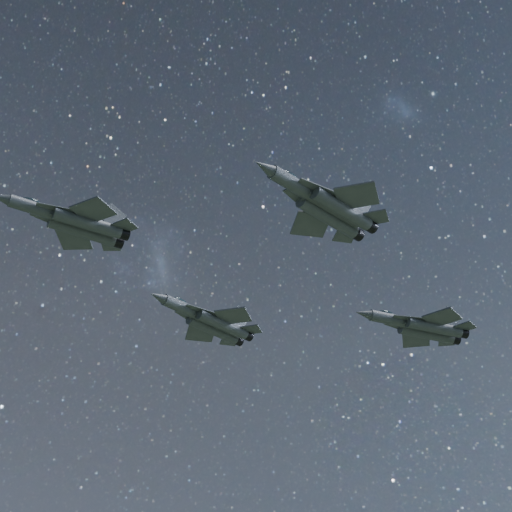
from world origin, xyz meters
TOP-DOWN VIEW (x-y plane):
  - jet_lead at (-18.22, 3.84)m, footprint 15.18×10.53m
  - jet_left at (4.60, 11.58)m, footprint 16.12×11.32m
  - jet_right at (-0.07, -14.69)m, footprint 16.35×11.54m
  - jet_slot at (25.28, -4.62)m, footprint 15.83×10.66m

SIDE VIEW (x-z plane):
  - jet_slot at x=25.28m, z-range 151.53..155.53m
  - jet_left at x=4.60m, z-range 152.17..156.23m
  - jet_right at x=-0.07m, z-range 152.20..156.34m
  - jet_lead at x=-18.22m, z-range 152.71..156.52m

